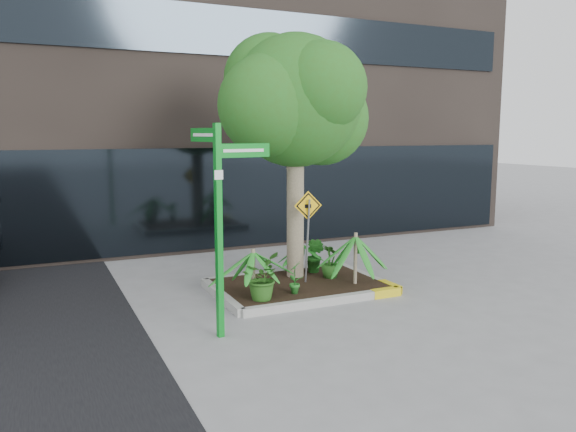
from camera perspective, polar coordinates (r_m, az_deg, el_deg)
name	(u,v)px	position (r m, az deg, el deg)	size (l,w,h in m)	color
ground	(296,295)	(10.84, 0.85, -8.05)	(80.00, 80.00, 0.00)	gray
planter	(301,285)	(11.14, 1.32, -7.04)	(3.35, 2.36, 0.15)	#9E9E99
tree	(295,101)	(11.32, 0.71, 11.59)	(3.38, 2.99, 5.06)	tan
palm_front	(356,236)	(10.96, 6.90, -2.04)	(1.14, 1.14, 1.26)	tan
palm_left	(253,252)	(10.17, -3.56, -3.67)	(0.96, 0.96, 1.06)	tan
palm_back	(302,245)	(11.94, 1.41, -2.91)	(0.70, 0.70, 0.77)	tan
shrub_a	(261,277)	(9.98, -2.79, -6.23)	(0.72, 0.72, 0.80)	#265819
shrub_b	(330,261)	(11.49, 4.31, -4.59)	(0.38, 0.38, 0.68)	#245A1B
shrub_c	(295,277)	(10.35, 0.68, -6.19)	(0.33, 0.33, 0.62)	#237324
shrub_d	(315,255)	(11.85, 2.77, -4.00)	(0.41, 0.41, 0.75)	#1D5E1B
street_sign_post	(220,207)	(8.41, -6.91, 0.96)	(1.03, 0.94, 3.22)	#0C8620
cattle_sign	(308,222)	(10.82, 2.02, -0.56)	(0.56, 0.24, 1.82)	slate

